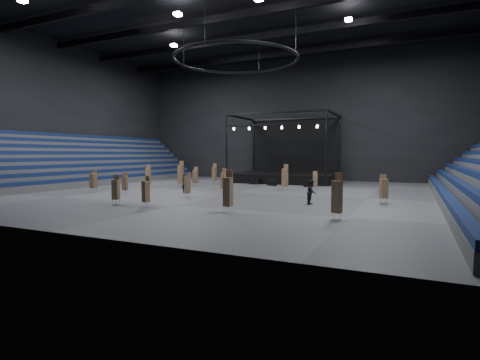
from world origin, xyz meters
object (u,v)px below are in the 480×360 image
at_px(flight_case_right, 309,183).
at_px(chair_stack_4, 337,196).
at_px(chair_stack_0, 146,191).
at_px(chair_stack_2, 187,184).
at_px(chair_stack_6, 181,174).
at_px(chair_stack_9, 224,180).
at_px(chair_stack_15, 228,191).
at_px(chair_stack_11, 384,188).
at_px(man_center, 185,183).
at_px(chair_stack_5, 116,189).
at_px(chair_stack_14, 229,182).
at_px(flight_case_mid, 272,183).
at_px(chair_stack_3, 195,176).
at_px(stage, 286,171).
at_px(chair_stack_10, 315,180).
at_px(flight_case_left, 254,181).
at_px(chair_stack_8, 93,180).
at_px(chair_stack_13, 125,183).
at_px(chair_stack_12, 148,176).
at_px(chair_stack_7, 214,174).
at_px(chair_stack_1, 285,177).
at_px(crew_member, 312,192).

height_order(flight_case_right, chair_stack_4, chair_stack_4).
xyz_separation_m(chair_stack_0, chair_stack_2, (-0.66, 6.52, -0.01)).
bearing_deg(chair_stack_6, flight_case_right, 20.82).
relative_size(chair_stack_6, chair_stack_9, 1.26).
bearing_deg(chair_stack_4, chair_stack_0, -162.39).
bearing_deg(chair_stack_0, chair_stack_15, 14.26).
relative_size(chair_stack_11, man_center, 1.24).
bearing_deg(chair_stack_15, chair_stack_5, -177.63).
bearing_deg(chair_stack_14, chair_stack_4, -52.54).
height_order(flight_case_mid, man_center, man_center).
distance_m(chair_stack_9, chair_stack_15, 12.76).
bearing_deg(chair_stack_3, chair_stack_11, -27.74).
relative_size(stage, chair_stack_11, 6.13).
bearing_deg(chair_stack_14, chair_stack_6, 132.68).
distance_m(stage, chair_stack_9, 16.93).
distance_m(chair_stack_3, chair_stack_14, 10.92).
relative_size(chair_stack_0, chair_stack_15, 0.81).
height_order(chair_stack_10, chair_stack_11, chair_stack_11).
distance_m(flight_case_left, chair_stack_11, 20.79).
xyz_separation_m(chair_stack_8, chair_stack_13, (3.83, 0.21, -0.12)).
height_order(chair_stack_5, chair_stack_14, chair_stack_14).
bearing_deg(flight_case_right, flight_case_left, 173.33).
bearing_deg(flight_case_mid, chair_stack_2, -100.98).
relative_size(chair_stack_12, chair_stack_13, 1.29).
bearing_deg(man_center, chair_stack_0, 103.73).
height_order(chair_stack_0, man_center, chair_stack_0).
bearing_deg(chair_stack_3, man_center, -76.09).
xyz_separation_m(chair_stack_0, chair_stack_4, (13.53, 0.42, 0.24)).
height_order(chair_stack_3, chair_stack_8, chair_stack_3).
relative_size(chair_stack_7, chair_stack_10, 1.29).
bearing_deg(chair_stack_13, chair_stack_0, -59.50).
bearing_deg(chair_stack_11, chair_stack_8, 162.71).
xyz_separation_m(chair_stack_4, chair_stack_8, (-24.72, 5.39, -0.19)).
bearing_deg(stage, chair_stack_8, -119.52).
bearing_deg(flight_case_left, chair_stack_12, -133.98).
bearing_deg(chair_stack_2, chair_stack_14, 60.64).
xyz_separation_m(flight_case_mid, chair_stack_6, (-8.69, -6.51, 1.16)).
bearing_deg(chair_stack_1, chair_stack_4, -51.63).
bearing_deg(chair_stack_10, chair_stack_12, 177.98).
height_order(flight_case_left, chair_stack_10, chair_stack_10).
relative_size(chair_stack_11, crew_member, 1.23).
height_order(flight_case_right, chair_stack_8, chair_stack_8).
distance_m(chair_stack_5, crew_member, 14.82).
relative_size(chair_stack_8, chair_stack_15, 0.82).
bearing_deg(chair_stack_1, flight_case_right, 88.73).
xyz_separation_m(man_center, crew_member, (13.60, -3.34, 0.01)).
xyz_separation_m(chair_stack_15, man_center, (-9.63, 9.56, -0.49)).
relative_size(chair_stack_9, chair_stack_13, 1.17).
bearing_deg(chair_stack_5, chair_stack_1, 44.50).
bearing_deg(chair_stack_14, chair_stack_13, -179.56).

